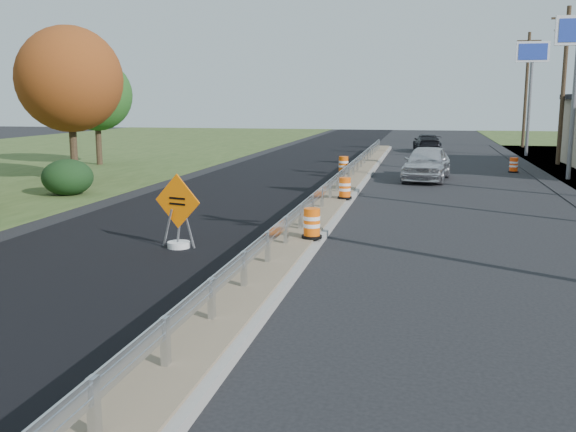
% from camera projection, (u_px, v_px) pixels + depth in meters
% --- Properties ---
extents(ground, '(140.00, 140.00, 0.00)m').
position_uv_depth(ground, '(301.00, 236.00, 18.67)').
color(ground, black).
rests_on(ground, ground).
extents(milled_overlay, '(7.20, 120.00, 0.01)m').
position_uv_depth(milled_overlay, '(247.00, 187.00, 29.20)').
color(milled_overlay, black).
rests_on(milled_overlay, ground).
extents(median, '(1.60, 55.00, 0.23)m').
position_uv_depth(median, '(337.00, 194.00, 26.35)').
color(median, gray).
rests_on(median, ground).
extents(guardrail, '(0.10, 46.15, 0.72)m').
position_uv_depth(guardrail, '(341.00, 176.00, 27.21)').
color(guardrail, silver).
rests_on(guardrail, median).
extents(pylon_sign_north, '(2.20, 0.30, 7.90)m').
position_uv_depth(pylon_sign_north, '(532.00, 63.00, 44.25)').
color(pylon_sign_north, slate).
rests_on(pylon_sign_north, ground).
extents(utility_pole_nmid, '(1.90, 0.26, 9.40)m').
position_uv_depth(utility_pole_nmid, '(564.00, 83.00, 38.55)').
color(utility_pole_nmid, '#473523').
rests_on(utility_pole_nmid, ground).
extents(utility_pole_north, '(1.90, 0.26, 9.40)m').
position_uv_depth(utility_pole_north, '(526.00, 88.00, 52.99)').
color(utility_pole_north, '#473523').
rests_on(utility_pole_north, ground).
extents(hedge_north, '(2.09, 2.09, 1.52)m').
position_uv_depth(hedge_north, '(68.00, 177.00, 26.56)').
color(hedge_north, black).
rests_on(hedge_north, ground).
extents(tree_near_red, '(4.95, 4.95, 7.35)m').
position_uv_depth(tree_near_red, '(70.00, 79.00, 30.09)').
color(tree_near_red, '#473523').
rests_on(tree_near_red, ground).
extents(tree_near_back, '(4.29, 4.29, 6.37)m').
position_uv_depth(tree_near_back, '(96.00, 95.00, 38.53)').
color(tree_near_back, '#473523').
rests_on(tree_near_back, ground).
extents(caution_sign, '(1.40, 0.60, 2.00)m').
position_uv_depth(caution_sign, '(178.00, 229.00, 17.05)').
color(caution_sign, white).
rests_on(caution_sign, ground).
extents(barrel_median_near, '(0.55, 0.55, 0.81)m').
position_uv_depth(barrel_median_near, '(312.00, 224.00, 17.24)').
color(barrel_median_near, black).
rests_on(barrel_median_near, median).
extents(barrel_median_mid, '(0.54, 0.54, 0.80)m').
position_uv_depth(barrel_median_mid, '(345.00, 188.00, 24.23)').
color(barrel_median_mid, black).
rests_on(barrel_median_mid, median).
extents(barrel_median_far, '(0.60, 0.60, 0.87)m').
position_uv_depth(barrel_median_far, '(343.00, 165.00, 32.51)').
color(barrel_median_far, black).
rests_on(barrel_median_far, median).
extents(barrel_shoulder_mid, '(0.55, 0.55, 0.81)m').
position_uv_depth(barrel_shoulder_mid, '(514.00, 165.00, 35.12)').
color(barrel_shoulder_mid, black).
rests_on(barrel_shoulder_mid, ground).
extents(car_silver, '(2.61, 5.23, 1.71)m').
position_uv_depth(car_silver, '(427.00, 163.00, 31.63)').
color(car_silver, silver).
rests_on(car_silver, ground).
extents(car_dark_far, '(2.30, 4.83, 1.36)m').
position_uv_depth(car_dark_far, '(427.00, 143.00, 49.51)').
color(car_dark_far, black).
rests_on(car_dark_far, ground).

